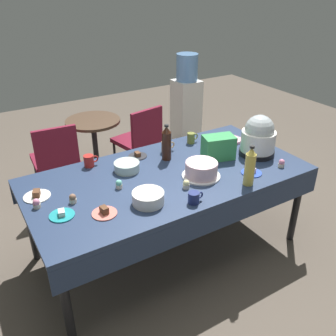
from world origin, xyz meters
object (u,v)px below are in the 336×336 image
Objects in this scene: glass_salad_bowl at (127,167)px; cupcake_mint at (244,134)px; potluck_table at (168,180)px; dessert_plate_coral at (104,212)px; cupcake_cocoa at (119,184)px; cupcake_rose at (73,199)px; maroon_chair_left at (56,157)px; ceramic_snack_bowl at (148,198)px; coffee_mug_olive at (191,138)px; round_cafe_table at (95,138)px; frosted_layer_cake at (201,170)px; coffee_mug_navy at (194,198)px; maroon_chair_right at (140,137)px; dessert_plate_charcoal at (138,156)px; soda_carton at (218,147)px; coffee_mug_tan at (167,147)px; dessert_plate_cobalt at (251,172)px; dessert_plate_white at (37,195)px; dessert_plate_teal at (62,215)px; slow_cooker at (258,137)px; coffee_mug_red at (89,161)px; cupcake_lemon at (36,204)px; soda_bottle_ginger_ale at (250,167)px; water_cooler at (186,103)px; cupcake_vanilla at (282,163)px; soda_bottle_cola at (167,143)px; cupcake_berry at (186,184)px.

glass_salad_bowl reaches higher than cupcake_mint.
potluck_table is 13.09× the size of dessert_plate_coral.
cupcake_cocoa and cupcake_rose have the same top height.
potluck_table is 1.42m from maroon_chair_left.
ceramic_snack_bowl is at bearing -139.25° from potluck_table.
coffee_mug_olive reaches higher than potluck_table.
round_cafe_table is (0.20, 1.30, -0.29)m from glass_salad_bowl.
ceramic_snack_bowl is 1.43m from cupcake_mint.
glass_salad_bowl is at bearing 139.37° from frosted_layer_cake.
maroon_chair_right is (0.48, 1.73, -0.30)m from coffee_mug_navy.
soda_carton is at bearing -33.55° from dessert_plate_charcoal.
maroon_chair_right is (0.22, 0.94, -0.31)m from coffee_mug_tan.
dessert_plate_white reaches higher than dessert_plate_cobalt.
dessert_plate_charcoal is 0.96× the size of dessert_plate_teal.
ceramic_snack_bowl is 3.28× the size of cupcake_cocoa.
dessert_plate_cobalt is 1.99m from maroon_chair_left.
coffee_mug_red is (-1.32, 0.54, -0.11)m from slow_cooker.
coffee_mug_tan reaches higher than cupcake_cocoa.
maroon_chair_left is at bearing 95.96° from cupcake_cocoa.
frosted_layer_cake is 4.45× the size of cupcake_lemon.
dessert_plate_teal is at bearing 166.15° from soda_bottle_ginger_ale.
coffee_mug_olive reaches higher than round_cafe_table.
cupcake_mint is at bearing 50.54° from soda_bottle_ginger_ale.
coffee_mug_red is 2.30m from water_cooler.
round_cafe_table is at bearing 56.92° from cupcake_lemon.
coffee_mug_red reaches higher than cupcake_vanilla.
soda_carton is 1.33m from maroon_chair_right.
soda_carton is (0.08, 0.46, -0.05)m from soda_bottle_ginger_ale.
frosted_layer_cake is at bearing -42.09° from coffee_mug_red.
round_cafe_table is (-0.56, 1.50, -0.35)m from soda_carton.
cupcake_mint is at bearing 32.94° from coffee_mug_navy.
dessert_plate_teal is at bearing -160.86° from soda_bottle_cola.
soda_bottle_ginger_ale reaches higher than cupcake_berry.
dessert_plate_teal is 1.42× the size of coffee_mug_navy.
slow_cooker reaches higher than soda_carton.
frosted_layer_cake reaches higher than cupcake_berry.
soda_bottle_ginger_ale is 2.04m from maroon_chair_left.
coffee_mug_red is (-0.42, 0.05, 0.04)m from dessert_plate_charcoal.
frosted_layer_cake reaches higher than glass_salad_bowl.
cupcake_berry is 0.55× the size of coffee_mug_red.
cupcake_rose is (-1.34, 0.32, 0.02)m from dessert_plate_cobalt.
coffee_mug_navy is at bearing -108.13° from cupcake_berry.
coffee_mug_tan is at bearing -7.80° from coffee_mug_red.
coffee_mug_red is (-0.23, 0.23, 0.01)m from glass_salad_bowl.
dessert_plate_teal is at bearing 153.26° from dessert_plate_coral.
soda_bottle_cola reaches higher than maroon_chair_left.
dessert_plate_coral is 0.53× the size of soda_bottle_ginger_ale.
maroon_chair_left reaches higher than cupcake_vanilla.
potluck_table is 0.35m from glass_salad_bowl.
round_cafe_table is at bearing 89.70° from coffee_mug_navy.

